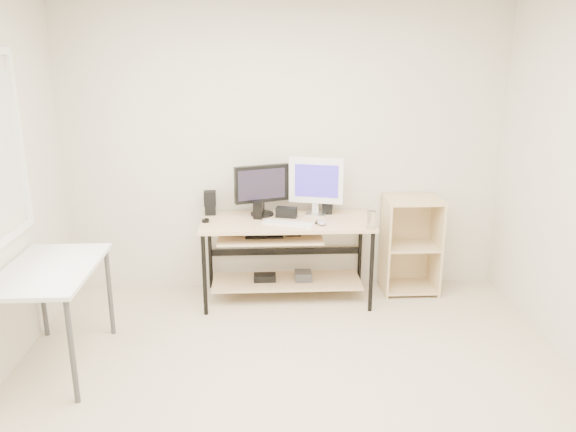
% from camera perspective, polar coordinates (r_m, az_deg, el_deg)
% --- Properties ---
extents(room, '(4.01, 4.01, 2.62)m').
position_cam_1_polar(room, '(3.21, -1.23, 1.00)').
color(room, beige).
rests_on(room, ground).
extents(desk, '(1.50, 0.65, 0.75)m').
position_cam_1_polar(desk, '(4.99, -0.41, -2.73)').
color(desk, '#DCBB8B').
rests_on(desk, ground).
extents(side_table, '(0.60, 1.00, 0.75)m').
position_cam_1_polar(side_table, '(4.21, -23.01, -5.86)').
color(side_table, white).
rests_on(side_table, ground).
extents(shelf_unit, '(0.50, 0.40, 0.90)m').
position_cam_1_polar(shelf_unit, '(5.34, 12.23, -2.78)').
color(shelf_unit, beige).
rests_on(shelf_unit, ground).
extents(black_monitor, '(0.49, 0.21, 0.46)m').
position_cam_1_polar(black_monitor, '(5.01, -2.68, 2.97)').
color(black_monitor, black).
rests_on(black_monitor, desk).
extents(white_imac, '(0.48, 0.17, 0.52)m').
position_cam_1_polar(white_imac, '(5.02, 2.89, 3.46)').
color(white_imac, silver).
rests_on(white_imac, desk).
extents(keyboard, '(0.45, 0.27, 0.02)m').
position_cam_1_polar(keyboard, '(4.79, 0.01, -0.78)').
color(keyboard, white).
rests_on(keyboard, desk).
extents(mouse, '(0.09, 0.13, 0.04)m').
position_cam_1_polar(mouse, '(4.79, 3.41, -0.66)').
color(mouse, '#AAAAAF').
rests_on(mouse, desk).
extents(center_speaker, '(0.20, 0.13, 0.09)m').
position_cam_1_polar(center_speaker, '(4.99, -0.15, 0.38)').
color(center_speaker, black).
rests_on(center_speaker, desk).
extents(speaker_left, '(0.11, 0.11, 0.21)m').
position_cam_1_polar(speaker_left, '(5.12, -7.92, 1.39)').
color(speaker_left, black).
rests_on(speaker_left, desk).
extents(speaker_right, '(0.10, 0.10, 0.11)m').
position_cam_1_polar(speaker_right, '(5.12, 4.02, 0.85)').
color(speaker_right, black).
rests_on(speaker_right, desk).
extents(audio_controller, '(0.09, 0.07, 0.16)m').
position_cam_1_polar(audio_controller, '(4.94, -3.06, 0.59)').
color(audio_controller, black).
rests_on(audio_controller, desk).
extents(volume_puck, '(0.08, 0.08, 0.03)m').
position_cam_1_polar(volume_puck, '(4.91, -8.37, -0.47)').
color(volume_puck, black).
rests_on(volume_puck, desk).
extents(smartphone, '(0.08, 0.11, 0.01)m').
position_cam_1_polar(smartphone, '(4.85, 3.15, -0.63)').
color(smartphone, black).
rests_on(smartphone, desk).
extents(coaster, '(0.12, 0.12, 0.01)m').
position_cam_1_polar(coaster, '(4.75, 8.44, -1.19)').
color(coaster, '#A5774A').
rests_on(coaster, desk).
extents(drinking_glass, '(0.09, 0.09, 0.14)m').
position_cam_1_polar(drinking_glass, '(4.73, 8.48, -0.33)').
color(drinking_glass, white).
rests_on(drinking_glass, coaster).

